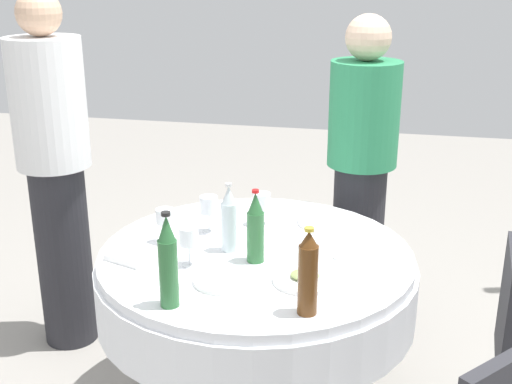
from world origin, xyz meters
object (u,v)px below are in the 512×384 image
wine_glass_left (189,237)px  bottle_green_inner (255,229)px  wine_glass_north (165,218)px  plate_far (305,279)px  plate_mid (325,222)px  person_outer (55,170)px  bottle_clear_west (229,220)px  person_west (361,172)px  wine_glass_right (262,203)px  dining_table (256,286)px  bottle_brown_outer (308,274)px  wine_glass_east (209,207)px  plate_front (223,280)px  bottle_green_right (168,263)px

wine_glass_left → bottle_green_inner: bearing=20.8°
wine_glass_north → plate_far: 0.65m
plate_mid → person_outer: (-1.27, 0.01, 0.15)m
bottle_clear_west → person_west: 0.95m
wine_glass_north → wine_glass_left: size_ratio=0.94×
wine_glass_right → dining_table: bearing=-83.0°
bottle_brown_outer → plate_mid: bottle_brown_outer is taller
wine_glass_north → wine_glass_east: bearing=45.8°
bottle_green_inner → wine_glass_east: size_ratio=1.82×
bottle_brown_outer → bottle_green_inner: bearing=125.2°
person_outer → bottle_brown_outer: bearing=-102.3°
bottle_green_inner → person_west: (0.34, 0.90, -0.04)m
bottle_green_inner → plate_front: 0.25m
plate_front → bottle_green_right: bearing=-123.3°
wine_glass_right → wine_glass_east: wine_glass_east is taller
person_outer → plate_front: bearing=-104.2°
dining_table → plate_far: 0.35m
wine_glass_left → plate_front: 0.22m
bottle_green_inner → wine_glass_east: (-0.25, 0.24, -0.02)m
dining_table → wine_glass_right: wine_glass_right is taller
person_west → wine_glass_north: bearing=-108.7°
wine_glass_east → plate_mid: size_ratio=0.66×
plate_far → plate_mid: bearing=89.0°
bottle_green_inner → plate_mid: (0.22, 0.43, -0.13)m
wine_glass_east → plate_mid: bearing=22.5°
bottle_clear_west → bottle_green_right: (-0.08, -0.47, 0.03)m
bottle_green_right → person_west: person_west is taller
plate_far → wine_glass_east: bearing=141.1°
wine_glass_right → plate_far: bearing=-62.5°
bottle_clear_west → plate_mid: bearing=46.7°
plate_far → person_outer: person_outer is taller
bottle_clear_west → dining_table: bearing=5.5°
person_outer → person_west: bearing=-52.6°
bottle_clear_west → wine_glass_north: bearing=175.9°
wine_glass_left → plate_far: size_ratio=0.67×
wine_glass_north → person_west: bearing=48.0°
bottle_brown_outer → plate_far: (-0.04, 0.22, -0.13)m
plate_mid → bottle_green_right: bearing=-117.1°
dining_table → person_west: size_ratio=0.79×
plate_mid → plate_far: (-0.01, -0.57, 0.00)m
bottle_green_right → plate_front: (0.13, 0.20, -0.15)m
bottle_clear_west → plate_front: size_ratio=1.32×
person_west → bottle_green_inner: bearing=-87.1°
bottle_green_inner → wine_glass_east: bottle_green_inner is taller
bottle_brown_outer → person_outer: bearing=148.6°
plate_far → bottle_green_right: bearing=-147.5°
dining_table → bottle_brown_outer: (0.26, -0.43, 0.29)m
bottle_clear_west → bottle_green_right: bottle_green_right is taller
bottle_brown_outer → bottle_green_right: bearing=-174.3°
bottle_clear_west → plate_mid: (0.34, 0.36, -0.12)m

